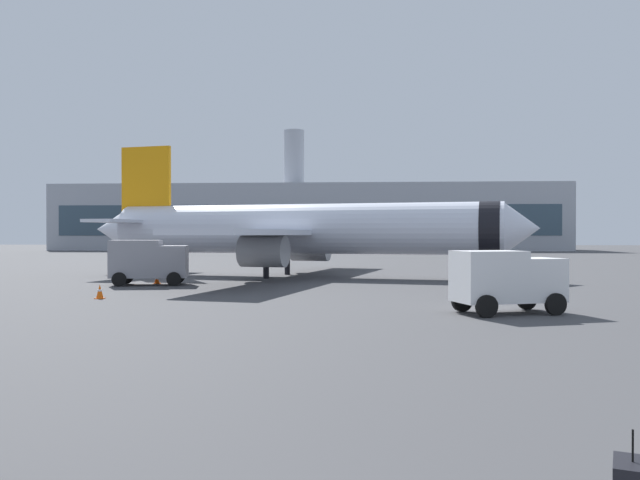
# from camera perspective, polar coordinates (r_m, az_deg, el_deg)

# --- Properties ---
(airplane_at_gate) EXTENTS (35.52, 32.28, 10.50)m
(airplane_at_gate) POSITION_cam_1_polar(r_m,az_deg,el_deg) (50.30, -1.86, 0.93)
(airplane_at_gate) COLOR silver
(airplane_at_gate) RESTS_ON ground
(service_truck) EXTENTS (5.10, 3.21, 2.90)m
(service_truck) POSITION_cam_1_polar(r_m,az_deg,el_deg) (43.63, -14.73, -1.71)
(service_truck) COLOR gray
(service_truck) RESTS_ON ground
(cargo_van) EXTENTS (4.81, 3.45, 2.60)m
(cargo_van) POSITION_cam_1_polar(r_m,az_deg,el_deg) (28.08, 15.92, -3.24)
(cargo_van) COLOR white
(cargo_van) RESTS_ON ground
(safety_cone_near) EXTENTS (0.44, 0.44, 0.60)m
(safety_cone_near) POSITION_cam_1_polar(r_m,az_deg,el_deg) (44.61, -14.02, -3.34)
(safety_cone_near) COLOR #F2590C
(safety_cone_near) RESTS_ON ground
(safety_cone_mid) EXTENTS (0.44, 0.44, 0.69)m
(safety_cone_mid) POSITION_cam_1_polar(r_m,az_deg,el_deg) (35.92, 13.70, -4.20)
(safety_cone_mid) COLOR #F2590C
(safety_cone_mid) RESTS_ON ground
(safety_cone_far) EXTENTS (0.44, 0.44, 0.74)m
(safety_cone_far) POSITION_cam_1_polar(r_m,az_deg,el_deg) (35.13, -18.63, -4.27)
(safety_cone_far) COLOR #F2590C
(safety_cone_far) RESTS_ON ground
(terminal_building) EXTENTS (104.62, 22.09, 25.50)m
(terminal_building) POSITION_cam_1_polar(r_m,az_deg,el_deg) (139.68, -1.00, 1.96)
(terminal_building) COLOR #9EA3AD
(terminal_building) RESTS_ON ground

